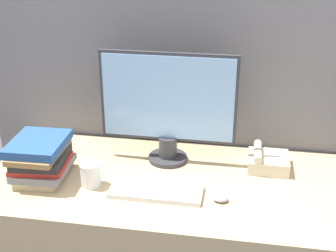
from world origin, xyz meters
TOP-DOWN VIEW (x-y plane):
  - cubicle_panel_rear at (0.00, 0.78)m, footprint 2.03×0.04m
  - desk at (0.00, 0.37)m, footprint 1.63×0.74m
  - monitor at (-0.05, 0.55)m, footprint 0.62×0.18m
  - keyboard at (-0.05, 0.25)m, footprint 0.38×0.15m
  - mouse at (0.22, 0.24)m, footprint 0.06×0.05m
  - coffee_cup at (-0.33, 0.27)m, footprint 0.09×0.09m
  - book_stack at (-0.56, 0.30)m, footprint 0.24×0.28m
  - desk_telephone at (0.41, 0.55)m, footprint 0.18×0.18m

SIDE VIEW (x-z plane):
  - desk at x=0.00m, z-range 0.00..0.72m
  - keyboard at x=-0.05m, z-range 0.72..0.74m
  - mouse at x=0.22m, z-range 0.72..0.75m
  - desk_telephone at x=0.41m, z-range 0.71..0.81m
  - cubicle_panel_rear at x=0.00m, z-range 0.00..1.55m
  - coffee_cup at x=-0.33m, z-range 0.73..0.83m
  - book_stack at x=-0.56m, z-range 0.73..0.91m
  - monitor at x=-0.05m, z-range 0.73..1.24m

